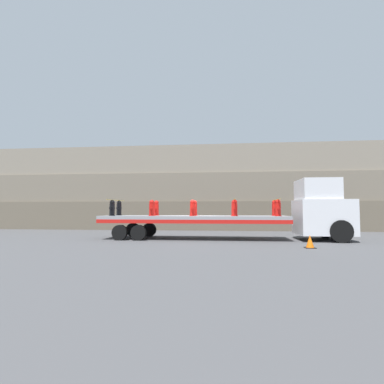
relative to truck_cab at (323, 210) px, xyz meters
name	(u,v)px	position (x,y,z in m)	size (l,w,h in m)	color
ground_plane	(194,239)	(-6.98, 0.00, -1.59)	(120.00, 120.00, 0.00)	#474749
rock_cliff	(204,188)	(-6.98, 8.15, 1.82)	(60.00, 3.30, 6.83)	#665B4C
truck_cab	(323,210)	(0.00, 0.00, 0.00)	(2.68, 2.71, 3.24)	silver
flatbed_trailer	(185,219)	(-7.44, 0.00, -0.52)	(10.24, 2.61, 1.28)	gray
fire_hydrant_black_near_0	(112,208)	(-11.49, -0.55, 0.12)	(0.36, 0.60, 0.88)	black
fire_hydrant_black_far_0	(119,208)	(-11.49, 0.55, 0.12)	(0.36, 0.60, 0.88)	black
fire_hydrant_red_near_1	(152,208)	(-9.24, -0.55, 0.12)	(0.36, 0.60, 0.88)	red
fire_hydrant_red_far_1	(156,208)	(-9.24, 0.55, 0.12)	(0.36, 0.60, 0.88)	red
fire_hydrant_red_near_2	(193,208)	(-6.98, -0.55, 0.12)	(0.36, 0.60, 0.88)	red
fire_hydrant_red_far_2	(195,208)	(-6.98, 0.55, 0.12)	(0.36, 0.60, 0.88)	red
fire_hydrant_red_near_3	(235,208)	(-4.72, -0.55, 0.12)	(0.36, 0.60, 0.88)	red
fire_hydrant_red_far_3	(234,208)	(-4.72, 0.55, 0.12)	(0.36, 0.60, 0.88)	red
fire_hydrant_red_near_4	(278,208)	(-2.46, -0.55, 0.12)	(0.36, 0.60, 0.88)	red
fire_hydrant_red_far_4	(275,208)	(-2.46, 0.55, 0.12)	(0.36, 0.60, 0.88)	red
cargo_strap_rear	(116,200)	(-11.49, 0.00, 0.58)	(0.05, 2.71, 0.01)	yellow
cargo_strap_middle	(234,200)	(-4.72, 0.00, 0.58)	(0.05, 2.71, 0.01)	yellow
cargo_strap_front	(276,200)	(-2.46, 0.00, 0.58)	(0.05, 2.71, 0.01)	yellow
traffic_cone	(310,242)	(-1.66, -3.43, -1.32)	(0.43, 0.43, 0.55)	black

